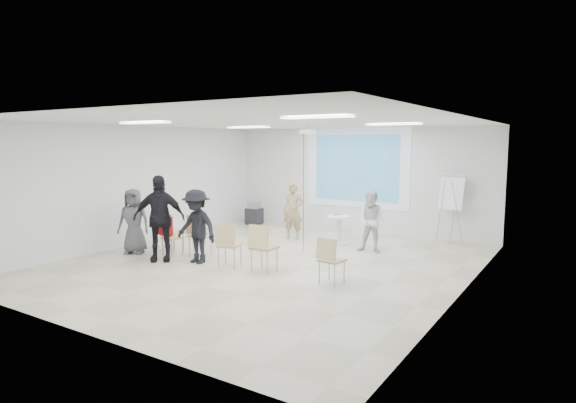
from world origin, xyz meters
The scene contains 30 objects.
floor centered at (0.00, 0.00, -0.05)m, with size 8.00×9.00×0.10m, color beige.
ceiling centered at (0.00, 0.00, 3.05)m, with size 8.00×9.00×0.10m, color white.
wall_back centered at (0.00, 4.55, 1.50)m, with size 8.00×0.10×3.00m, color silver.
wall_left centered at (-4.05, 0.00, 1.50)m, with size 0.10×9.00×3.00m, color silver.
wall_right centered at (4.05, 0.00, 1.50)m, with size 0.10×9.00×3.00m, color silver.
projection_halo centered at (0.00, 4.49, 1.85)m, with size 3.20×0.01×2.30m, color silver.
projection_image centered at (0.00, 4.47, 1.85)m, with size 2.60×0.01×1.90m, color teal.
pedestal_table centered at (0.42, 2.55, 0.42)m, with size 0.73×0.73×0.76m.
player_left centered at (-0.92, 2.51, 0.86)m, with size 0.63×0.42×1.72m, color tan.
player_right centered at (1.46, 2.19, 0.82)m, with size 0.79×0.63×1.64m, color white.
controller_left centered at (-0.74, 2.76, 1.13)m, with size 0.04×0.13×0.04m, color white.
controller_right centered at (1.28, 2.44, 1.10)m, with size 0.04×0.12×0.04m, color white.
chair_far_left centered at (-2.59, -0.34, 0.54)m, with size 0.48×0.50×0.91m.
chair_left_mid centered at (-2.27, -0.65, 0.48)m, with size 0.42×0.44×0.81m.
chair_left_inner centered at (-1.67, -0.36, 0.57)m, with size 0.56×0.58×0.97m.
chair_center centered at (-0.45, -0.79, 0.55)m, with size 0.54×0.57×0.93m.
chair_right_inner centered at (0.34, -0.70, 0.58)m, with size 0.47×0.51×0.98m.
chair_right_far centered at (1.84, -0.69, 0.51)m, with size 0.45×0.47×0.87m.
red_jacket centered at (-2.26, -0.80, 0.72)m, with size 0.45×0.10×0.43m, color #AF1B15.
laptop centered at (-1.69, -0.25, 0.52)m, with size 0.35×0.26×0.03m, color black.
audience_left centered at (-2.13, -1.08, 1.08)m, with size 1.25×0.75×2.15m, color black.
audience_mid centered at (-1.30, -0.80, 0.90)m, with size 1.16×0.63×1.80m, color black.
audience_outer centered at (-3.18, -0.90, 0.85)m, with size 0.83×0.55×1.70m, color #525156.
flipchart_easel centered at (2.77, 4.22, 1.30)m, with size 0.75×0.58×1.77m.
av_cart centered at (-3.19, 3.84, 0.33)m, with size 0.50×0.41×0.72m.
ceiling_projector centered at (0.10, 1.49, 2.69)m, with size 0.30×0.25×3.00m.
fluor_panel_nw centered at (-2.00, 2.00, 2.97)m, with size 1.20×0.30×0.02m, color white.
fluor_panel_ne centered at (2.00, 2.00, 2.97)m, with size 1.20×0.30×0.02m, color white.
fluor_panel_sw centered at (-2.00, -1.50, 2.97)m, with size 1.20×0.30×0.02m, color white.
fluor_panel_se centered at (2.00, -1.50, 2.97)m, with size 1.20×0.30×0.02m, color white.
Camera 1 is at (5.76, -8.30, 2.57)m, focal length 30.00 mm.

